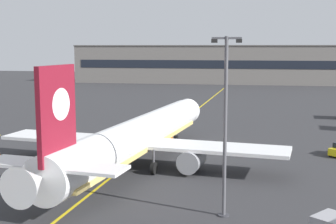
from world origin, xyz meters
The scene contains 6 objects.
ground_plane centered at (0.00, 0.00, 0.00)m, with size 400.00×400.00×0.00m, color #2D2D30.
taxiway_centreline centered at (0.00, 30.00, 0.00)m, with size 0.30×180.00×0.01m, color yellow.
airliner_foreground centered at (0.60, 15.46, 3.37)m, with size 32.36×41.45×11.65m.
apron_lamp_post centered at (10.60, 2.80, 7.18)m, with size 2.24×0.90×13.75m.
safety_cone_by_nose_gear centered at (1.64, 32.19, 0.26)m, with size 0.44×0.44×0.55m.
terminal_building centered at (11.88, 133.38, 6.76)m, with size 123.54×12.40×13.51m.
Camera 1 is at (12.19, -31.63, 12.98)m, focal length 49.29 mm.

